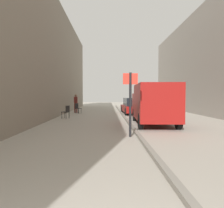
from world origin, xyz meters
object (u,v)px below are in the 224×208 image
Objects in this scene: delivery_van at (154,103)px; cafe_chair_by_doorway at (78,107)px; pedestrian_main_foreground at (76,102)px; parked_car at (133,106)px; cafe_chair_near_window at (66,111)px; street_sign_post at (130,99)px.

delivery_van reaches higher than cafe_chair_by_doorway.
pedestrian_main_foreground is at bearing 126.23° from delivery_van.
cafe_chair_near_window is (-5.31, -3.71, -0.17)m from parked_car.
cafe_chair_near_window is (0.11, -5.19, -0.49)m from pedestrian_main_foreground.
street_sign_post is 2.77× the size of cafe_chair_by_doorway.
cafe_chair_near_window is at bearing -148.12° from parked_car.
cafe_chair_by_doorway is (-5.14, 0.76, -0.17)m from parked_car.
street_sign_post is at bearing -113.65° from delivery_van.
pedestrian_main_foreground is 10.32m from delivery_van.
delivery_van is at bearing -118.70° from street_sign_post.
delivery_van reaches higher than parked_car.
parked_car is at bearing 113.39° from cafe_chair_by_doorway.
pedestrian_main_foreground is 5.22m from cafe_chair_near_window.
parked_car is (-0.34, 7.08, -0.53)m from delivery_van.
parked_car is 4.56× the size of cafe_chair_by_doorway.
street_sign_post is 12.01m from cafe_chair_by_doorway.
street_sign_post reaches higher than cafe_chair_near_window.
pedestrian_main_foreground reaches higher than cafe_chair_near_window.
street_sign_post reaches higher than delivery_van.
cafe_chair_by_doorway is (0.28, -0.72, -0.49)m from pedestrian_main_foreground.
street_sign_post is (-1.71, -3.52, 0.31)m from delivery_van.
cafe_chair_near_window is at bearing -85.90° from pedestrian_main_foreground.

